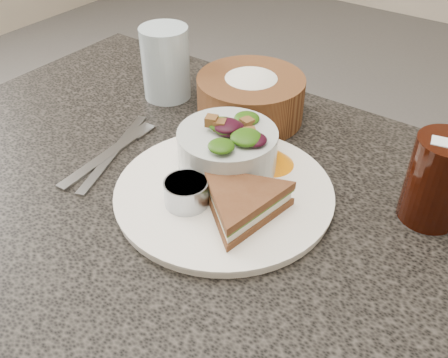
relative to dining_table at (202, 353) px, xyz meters
name	(u,v)px	position (x,y,z in m)	size (l,w,h in m)	color
dining_table	(202,353)	(0.00, 0.00, 0.00)	(1.00, 0.70, 0.75)	black
dinner_plate	(224,193)	(0.03, 0.02, 0.38)	(0.29, 0.29, 0.01)	white
sandwich	(241,203)	(0.08, -0.01, 0.41)	(0.14, 0.14, 0.04)	brown
salad_bowl	(227,143)	(0.01, 0.07, 0.43)	(0.14, 0.14, 0.08)	#ADB4B1
dressing_ramekin	(186,193)	(0.01, -0.03, 0.40)	(0.06, 0.06, 0.03)	#9DA3AC
orange_wedge	(272,156)	(0.05, 0.11, 0.40)	(0.07, 0.07, 0.03)	orange
fork	(104,158)	(-0.16, -0.01, 0.38)	(0.02, 0.17, 0.00)	#949495
knife	(114,152)	(-0.16, 0.01, 0.38)	(0.01, 0.21, 0.00)	gray
bread_basket	(251,91)	(-0.05, 0.22, 0.42)	(0.18, 0.18, 0.10)	brown
cola_glass	(439,176)	(0.27, 0.14, 0.44)	(0.07, 0.07, 0.13)	black
water_glass	(166,63)	(-0.22, 0.19, 0.44)	(0.08, 0.08, 0.13)	#A7BBC4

